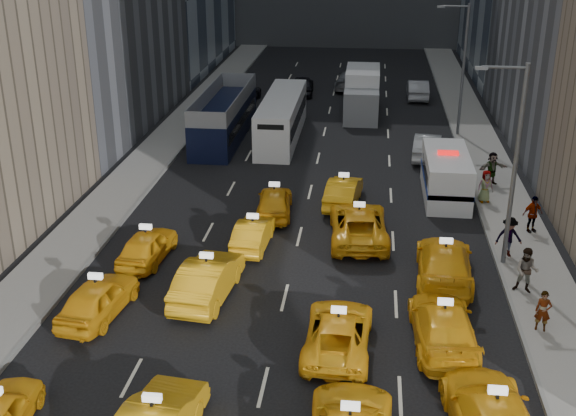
# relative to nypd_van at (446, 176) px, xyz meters

# --- Properties ---
(sidewalk_west) EXTENTS (3.00, 90.00, 0.15)m
(sidewalk_west) POSITION_rel_nypd_van_xyz_m (-17.93, 4.81, -1.11)
(sidewalk_west) COLOR gray
(sidewalk_west) RESTS_ON ground
(sidewalk_east) EXTENTS (3.00, 90.00, 0.15)m
(sidewalk_east) POSITION_rel_nypd_van_xyz_m (3.07, 4.81, -1.11)
(sidewalk_east) COLOR gray
(sidewalk_east) RESTS_ON ground
(curb_west) EXTENTS (0.15, 90.00, 0.18)m
(curb_west) POSITION_rel_nypd_van_xyz_m (-16.48, 4.81, -1.09)
(curb_west) COLOR slate
(curb_west) RESTS_ON ground
(curb_east) EXTENTS (0.15, 90.00, 0.18)m
(curb_east) POSITION_rel_nypd_van_xyz_m (1.62, 4.81, -1.09)
(curb_east) COLOR slate
(curb_east) RESTS_ON ground
(streetlight_near) EXTENTS (2.15, 0.22, 9.00)m
(streetlight_near) POSITION_rel_nypd_van_xyz_m (1.76, -8.19, 3.74)
(streetlight_near) COLOR #595B60
(streetlight_near) RESTS_ON ground
(streetlight_far) EXTENTS (2.15, 0.22, 9.00)m
(streetlight_far) POSITION_rel_nypd_van_xyz_m (1.76, 11.81, 3.74)
(streetlight_far) COLOR #595B60
(streetlight_far) RESTS_ON ground
(taxi_8) EXTENTS (2.34, 4.61, 1.51)m
(taxi_8) POSITION_rel_nypd_van_xyz_m (-14.42, -14.41, -0.43)
(taxi_8) COLOR #F2A614
(taxi_8) RESTS_ON ground
(taxi_9) EXTENTS (2.26, 5.19, 1.66)m
(taxi_9) POSITION_rel_nypd_van_xyz_m (-10.53, -12.48, -0.35)
(taxi_9) COLOR #F2A614
(taxi_9) RESTS_ON ground
(taxi_10) EXTENTS (2.45, 5.06, 1.39)m
(taxi_10) POSITION_rel_nypd_van_xyz_m (-5.09, -15.66, -0.49)
(taxi_10) COLOR #F2A614
(taxi_10) RESTS_ON ground
(taxi_11) EXTENTS (2.43, 5.44, 1.55)m
(taxi_11) POSITION_rel_nypd_van_xyz_m (-1.35, -14.94, -0.41)
(taxi_11) COLOR #F2A614
(taxi_11) RESTS_ON ground
(taxi_12) EXTENTS (2.04, 4.33, 1.43)m
(taxi_12) POSITION_rel_nypd_van_xyz_m (-13.94, -9.54, -0.46)
(taxi_12) COLOR #F2A614
(taxi_12) RESTS_ON ground
(taxi_13) EXTENTS (1.62, 4.11, 1.33)m
(taxi_13) POSITION_rel_nypd_van_xyz_m (-9.47, -7.56, -0.51)
(taxi_13) COLOR #F2A614
(taxi_13) RESTS_ON ground
(taxi_14) EXTENTS (3.04, 5.90, 1.59)m
(taxi_14) POSITION_rel_nypd_van_xyz_m (-4.59, -6.20, -0.38)
(taxi_14) COLOR #F2A614
(taxi_14) RESTS_ON ground
(taxi_15) EXTENTS (2.60, 5.78, 1.64)m
(taxi_15) POSITION_rel_nypd_van_xyz_m (-0.90, -9.96, -0.36)
(taxi_15) COLOR #F2A614
(taxi_15) RESTS_ON ground
(taxi_16) EXTENTS (2.05, 4.43, 1.47)m
(taxi_16) POSITION_rel_nypd_van_xyz_m (-8.97, -3.67, -0.45)
(taxi_16) COLOR #F2A614
(taxi_16) RESTS_ON ground
(taxi_17) EXTENTS (2.04, 4.62, 1.48)m
(taxi_17) POSITION_rel_nypd_van_xyz_m (-5.50, -1.86, -0.44)
(taxi_17) COLOR #F2A614
(taxi_17) RESTS_ON ground
(nypd_van) EXTENTS (2.40, 6.09, 2.60)m
(nypd_van) POSITION_rel_nypd_van_xyz_m (0.00, 0.00, 0.00)
(nypd_van) COLOR silver
(nypd_van) RESTS_ON ground
(double_decker) EXTENTS (3.36, 11.52, 3.31)m
(double_decker) POSITION_rel_nypd_van_xyz_m (-14.16, 9.41, 0.46)
(double_decker) COLOR black
(double_decker) RESTS_ON ground
(city_bus) EXTENTS (3.48, 11.40, 2.90)m
(city_bus) POSITION_rel_nypd_van_xyz_m (-10.26, 9.89, 0.25)
(city_bus) COLOR silver
(city_bus) RESTS_ON ground
(box_truck) EXTENTS (2.66, 7.45, 3.39)m
(box_truck) POSITION_rel_nypd_van_xyz_m (-4.92, 16.75, 0.49)
(box_truck) COLOR silver
(box_truck) RESTS_ON ground
(misc_car_0) EXTENTS (2.16, 4.89, 1.56)m
(misc_car_0) POSITION_rel_nypd_van_xyz_m (-0.55, 6.71, -0.40)
(misc_car_0) COLOR #9FA2A7
(misc_car_0) RESTS_ON ground
(misc_car_1) EXTENTS (2.57, 5.01, 1.35)m
(misc_car_1) POSITION_rel_nypd_van_xyz_m (-14.66, 19.72, -0.50)
(misc_car_1) COLOR black
(misc_car_1) RESTS_ON ground
(misc_car_2) EXTENTS (2.62, 5.54, 1.56)m
(misc_car_2) POSITION_rel_nypd_van_xyz_m (-6.17, 25.38, -0.40)
(misc_car_2) COLOR slate
(misc_car_2) RESTS_ON ground
(misc_car_3) EXTENTS (2.09, 4.69, 1.57)m
(misc_car_3) POSITION_rel_nypd_van_xyz_m (-10.10, 22.96, -0.40)
(misc_car_3) COLOR black
(misc_car_3) RESTS_ON ground
(misc_car_4) EXTENTS (1.68, 4.79, 1.58)m
(misc_car_4) POSITION_rel_nypd_van_xyz_m (-0.38, 22.47, -0.39)
(misc_car_4) COLOR #98999F
(misc_car_4) RESTS_ON ground
(pedestrian_0) EXTENTS (0.65, 0.50, 1.59)m
(pedestrian_0) POSITION_rel_nypd_van_xyz_m (2.36, -13.75, -0.23)
(pedestrian_0) COLOR gray
(pedestrian_0) RESTS_ON sidewalk_east
(pedestrian_1) EXTENTS (1.05, 0.78, 1.93)m
(pedestrian_1) POSITION_rel_nypd_van_xyz_m (2.29, -10.84, -0.06)
(pedestrian_1) COLOR gray
(pedestrian_1) RESTS_ON sidewalk_east
(pedestrian_2) EXTENTS (1.28, 0.69, 1.88)m
(pedestrian_2) POSITION_rel_nypd_van_xyz_m (2.13, -7.52, -0.09)
(pedestrian_2) COLOR gray
(pedestrian_2) RESTS_ON sidewalk_east
(pedestrian_3) EXTENTS (1.18, 0.87, 1.83)m
(pedestrian_3) POSITION_rel_nypd_van_xyz_m (3.72, -4.65, -0.11)
(pedestrian_3) COLOR gray
(pedestrian_3) RESTS_ON sidewalk_east
(pedestrian_4) EXTENTS (0.95, 0.67, 1.76)m
(pedestrian_4) POSITION_rel_nypd_van_xyz_m (1.99, -0.93, -0.15)
(pedestrian_4) COLOR gray
(pedestrian_4) RESTS_ON sidewalk_east
(pedestrian_5) EXTENTS (1.81, 1.15, 1.89)m
(pedestrian_5) POSITION_rel_nypd_van_xyz_m (2.73, 1.86, -0.09)
(pedestrian_5) COLOR gray
(pedestrian_5) RESTS_ON sidewalk_east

